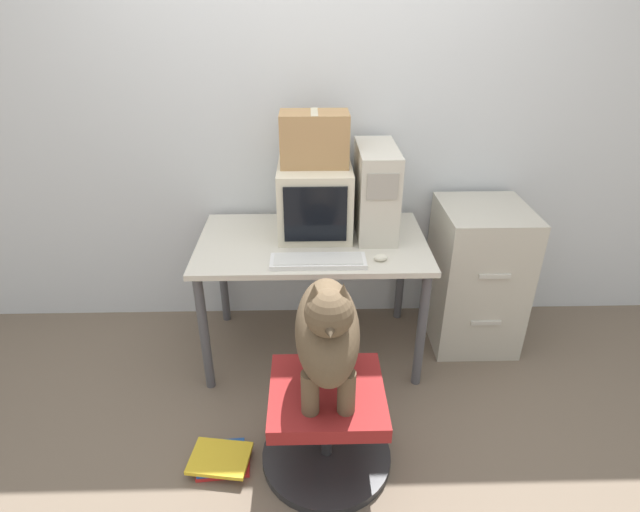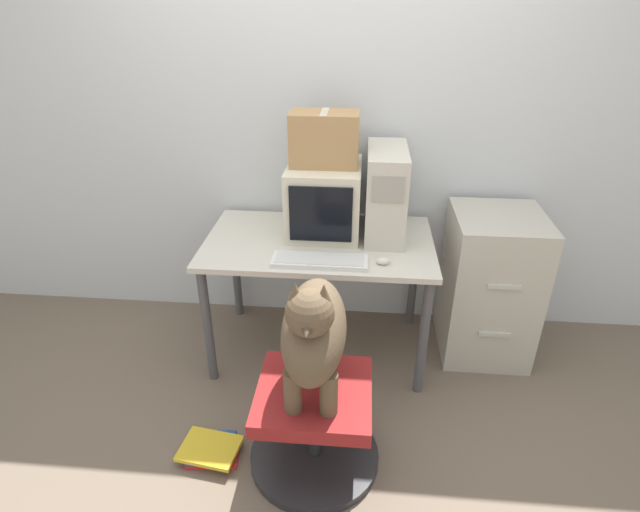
% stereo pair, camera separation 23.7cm
% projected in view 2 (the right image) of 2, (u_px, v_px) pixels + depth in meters
% --- Properties ---
extents(ground_plane, '(12.00, 12.00, 0.00)m').
position_uv_depth(ground_plane, '(313.00, 389.00, 2.72)').
color(ground_plane, '#6B5B4C').
extents(wall_back, '(8.00, 0.05, 2.60)m').
position_uv_depth(wall_back, '(326.00, 115.00, 2.80)').
color(wall_back, silver).
rests_on(wall_back, ground_plane).
extents(desk, '(1.23, 0.73, 0.73)m').
position_uv_depth(desk, '(319.00, 255.00, 2.74)').
color(desk, beige).
rests_on(desk, ground_plane).
extents(crt_monitor, '(0.39, 0.45, 0.38)m').
position_uv_depth(crt_monitor, '(324.00, 199.00, 2.72)').
color(crt_monitor, beige).
rests_on(crt_monitor, desk).
extents(pc_tower, '(0.21, 0.47, 0.48)m').
position_uv_depth(pc_tower, '(386.00, 193.00, 2.66)').
color(pc_tower, beige).
rests_on(pc_tower, desk).
extents(keyboard, '(0.47, 0.15, 0.03)m').
position_uv_depth(keyboard, '(320.00, 261.00, 2.46)').
color(keyboard, silver).
rests_on(keyboard, desk).
extents(computer_mouse, '(0.07, 0.05, 0.04)m').
position_uv_depth(computer_mouse, '(383.00, 261.00, 2.45)').
color(computer_mouse, beige).
rests_on(computer_mouse, desk).
extents(office_chair, '(0.59, 0.59, 0.43)m').
position_uv_depth(office_chair, '(314.00, 424.00, 2.22)').
color(office_chair, '#262628').
rests_on(office_chair, ground_plane).
extents(dog, '(0.26, 0.56, 0.59)m').
position_uv_depth(dog, '(314.00, 330.00, 1.98)').
color(dog, brown).
rests_on(dog, office_chair).
extents(filing_cabinet, '(0.48, 0.53, 0.86)m').
position_uv_depth(filing_cabinet, '(489.00, 285.00, 2.85)').
color(filing_cabinet, '#B7B2A3').
rests_on(filing_cabinet, ground_plane).
extents(cardboard_box, '(0.35, 0.20, 0.28)m').
position_uv_depth(cardboard_box, '(324.00, 139.00, 2.57)').
color(cardboard_box, '#A87F51').
rests_on(cardboard_box, crt_monitor).
extents(book_stack_floor, '(0.29, 0.24, 0.06)m').
position_uv_depth(book_stack_floor, '(212.00, 450.00, 2.32)').
color(book_stack_floor, red).
rests_on(book_stack_floor, ground_plane).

